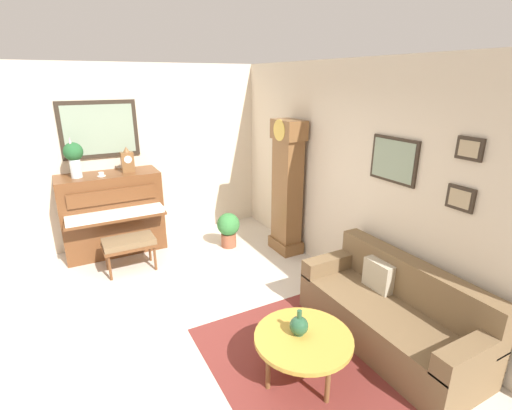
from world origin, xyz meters
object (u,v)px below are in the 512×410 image
Objects in this scene: couch at (391,313)px; coffee_table at (303,339)px; flower_vase at (74,156)px; piano_bench at (129,244)px; piano at (113,213)px; green_jug at (299,325)px; potted_plant at (228,228)px; mantel_clock at (127,161)px; grandfather_clock at (287,191)px; teacup at (101,175)px.

couch reaches higher than coffee_table.
flower_vase is at bearing -144.23° from couch.
couch is at bearing 36.52° from piano_bench.
piano is 0.76× the size of couch.
coffee_table is 1.52× the size of flower_vase.
coffee_table is 0.13m from green_jug.
piano_bench is 2.92m from coffee_table.
piano is at bearing -113.19° from potted_plant.
mantel_clock is 0.72m from flower_vase.
potted_plant is at bearing -169.46° from couch.
flower_vase reaches higher than couch.
mantel_clock is (-3.53, -1.84, 1.09)m from couch.
piano_bench is at bearing 32.88° from flower_vase.
piano_bench is 1.84× the size of mantel_clock.
grandfather_clock reaches higher than couch.
coffee_table is (2.27, -1.27, -0.59)m from grandfather_clock.
teacup is (-3.45, -2.23, 0.95)m from couch.
mantel_clock is 0.68× the size of potted_plant.
grandfather_clock is 2.61m from green_jug.
piano_bench is 1.27m from mantel_clock.
piano is at bearing -148.82° from couch.
mantel_clock is (0.00, 0.30, 0.78)m from piano.
teacup is (-1.14, -2.44, 0.30)m from grandfather_clock.
potted_plant is (-0.06, 1.53, -0.08)m from piano_bench.
teacup reaches higher than piano_bench.
mantel_clock is (-1.23, -2.05, 0.44)m from grandfather_clock.
potted_plant is (-2.81, 0.53, -0.06)m from coffee_table.
piano_bench is at bearing 6.03° from piano.
teacup is at bearing -77.33° from mantel_clock.
grandfather_clock is at bearing 62.37° from piano.
potted_plant is (-2.76, 0.55, -0.17)m from green_jug.
grandfather_clock is at bearing 150.80° from coffee_table.
couch reaches higher than potted_plant.
potted_plant is (0.69, 1.31, -1.09)m from mantel_clock.
piano_bench is 1.53m from potted_plant.
flower_vase reaches higher than mantel_clock.
piano is at bearing -117.63° from grandfather_clock.
grandfather_clock is 2.67m from coffee_table.
green_jug is (-0.05, -0.02, 0.12)m from coffee_table.
grandfather_clock reaches higher than flower_vase.
teacup reaches higher than piano.
coffee_table is 2.32× the size of mantel_clock.
piano_bench is at bearing -160.03° from green_jug.
couch is at bearing 35.77° from flower_vase.
coffee_table is at bearing 22.96° from flower_vase.
mantel_clock is at bearing -117.67° from potted_plant.
coffee_table is at bearing 19.93° from piano_bench.
flower_vase is at bearing -114.01° from grandfather_clock.
mantel_clock reaches higher than teacup.
green_jug is at bearing -94.56° from couch.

